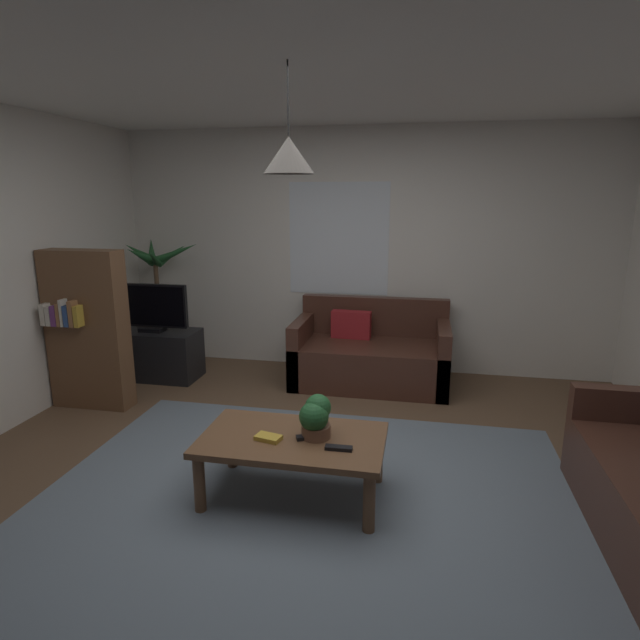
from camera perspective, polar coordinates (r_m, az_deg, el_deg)
floor at (r=3.55m, az=-0.99°, el=-18.06°), size 5.15×5.02×0.02m
rug at (r=3.37m, az=-1.76°, el=-19.60°), size 3.35×2.76×0.01m
wall_back at (r=5.56m, az=4.54°, el=7.48°), size 5.27×0.06×2.53m
ceiling at (r=3.10m, az=-1.21°, el=26.51°), size 5.15×5.02×0.02m
window_pane at (r=5.55m, az=2.04°, el=8.86°), size 1.06×0.01×1.17m
couch_under_window at (r=5.25m, az=5.54°, el=-3.99°), size 1.52×0.83×0.82m
coffee_table at (r=3.30m, az=-3.02°, el=-13.58°), size 1.13×0.66×0.40m
book_on_table_0 at (r=3.25m, az=-5.68°, el=-12.71°), size 0.17×0.12×0.03m
remote_on_table_0 at (r=3.25m, az=-1.17°, el=-12.69°), size 0.17×0.11×0.02m
remote_on_table_1 at (r=3.12m, az=2.06°, el=-13.84°), size 0.16×0.05×0.02m
potted_plant_on_table at (r=3.21m, az=-0.48°, el=-10.50°), size 0.19×0.22×0.27m
tv_stand at (r=5.64m, az=-17.59°, el=-3.58°), size 0.90×0.44×0.50m
tv at (r=5.51m, az=-18.06°, el=1.34°), size 0.78×0.16×0.49m
potted_palm_corner at (r=5.99m, az=-17.16°, el=1.29°), size 0.89×0.72×1.42m
bookshelf_corner at (r=4.98m, az=-24.19°, el=-0.94°), size 0.70×0.31×1.40m
pendant_lamp at (r=2.95m, az=-3.45°, el=17.60°), size 0.28×0.28×0.57m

